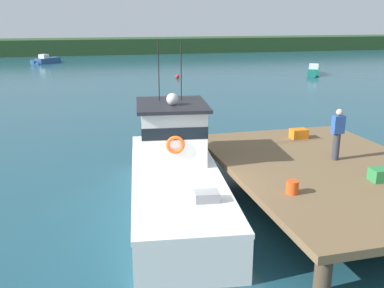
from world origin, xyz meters
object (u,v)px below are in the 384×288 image
(crate_single_far, at_px, (299,134))
(moored_boat_far_left, at_px, (314,71))
(bait_bucket, at_px, (292,187))
(main_fishing_boat, at_px, (174,171))
(deckhand_by_the_boat, at_px, (337,133))
(mooring_buoy_channel_marker, at_px, (177,76))
(crate_stack_near_edge, at_px, (381,175))
(moored_boat_near_channel, at_px, (46,60))

(crate_single_far, bearing_deg, moored_boat_far_left, 59.13)
(crate_single_far, xyz_separation_m, bait_bucket, (-2.68, -4.72, -0.01))
(main_fishing_boat, xyz_separation_m, deckhand_by_the_boat, (5.06, -0.71, 1.05))
(main_fishing_boat, distance_m, crate_single_far, 5.48)
(crate_single_far, bearing_deg, deckhand_by_the_boat, -91.98)
(crate_single_far, relative_size, mooring_buoy_channel_marker, 1.56)
(crate_single_far, bearing_deg, crate_stack_near_edge, -88.71)
(crate_single_far, bearing_deg, bait_bucket, -119.63)
(bait_bucket, bearing_deg, mooring_buoy_channel_marker, 82.90)
(crate_single_far, distance_m, moored_boat_near_channel, 45.86)
(moored_boat_near_channel, xyz_separation_m, mooring_buoy_channel_marker, (13.16, -18.20, -0.21))
(crate_stack_near_edge, relative_size, moored_boat_far_left, 0.14)
(crate_single_far, xyz_separation_m, crate_stack_near_edge, (0.10, -4.52, -0.00))
(main_fishing_boat, relative_size, crate_single_far, 16.58)
(moored_boat_far_left, relative_size, mooring_buoy_channel_marker, 11.08)
(deckhand_by_the_boat, bearing_deg, bait_bucket, -140.27)
(crate_single_far, height_order, deckhand_by_the_boat, deckhand_by_the_boat)
(bait_bucket, bearing_deg, moored_boat_near_channel, 100.78)
(bait_bucket, relative_size, deckhand_by_the_boat, 0.21)
(moored_boat_near_channel, bearing_deg, crate_stack_near_edge, -76.06)
(moored_boat_far_left, bearing_deg, crate_stack_near_edge, -116.74)
(crate_stack_near_edge, bearing_deg, crate_single_far, 91.29)
(mooring_buoy_channel_marker, bearing_deg, moored_boat_far_left, -2.90)
(crate_stack_near_edge, height_order, moored_boat_far_left, crate_stack_near_edge)
(bait_bucket, bearing_deg, moored_boat_far_left, 59.32)
(crate_single_far, height_order, bait_bucket, crate_single_far)
(moored_boat_near_channel, bearing_deg, mooring_buoy_channel_marker, -54.14)
(crate_single_far, relative_size, crate_stack_near_edge, 1.00)
(main_fishing_boat, distance_m, moored_boat_near_channel, 46.61)
(deckhand_by_the_boat, bearing_deg, moored_boat_near_channel, 104.28)
(moored_boat_near_channel, bearing_deg, bait_bucket, -79.22)
(mooring_buoy_channel_marker, bearing_deg, deckhand_by_the_boat, -92.48)
(moored_boat_far_left, xyz_separation_m, moored_boat_near_channel, (-27.16, 18.91, 0.01))
(crate_single_far, bearing_deg, mooring_buoy_channel_marker, 87.48)
(main_fishing_boat, height_order, moored_boat_near_channel, main_fishing_boat)
(deckhand_by_the_boat, bearing_deg, mooring_buoy_channel_marker, 87.52)
(crate_single_far, bearing_deg, main_fishing_boat, -160.23)
(deckhand_by_the_boat, height_order, mooring_buoy_channel_marker, deckhand_by_the_boat)
(main_fishing_boat, xyz_separation_m, mooring_buoy_channel_marker, (6.29, 27.90, -0.81))
(main_fishing_boat, height_order, deckhand_by_the_boat, main_fishing_boat)
(mooring_buoy_channel_marker, bearing_deg, moored_boat_near_channel, 125.86)
(moored_boat_far_left, distance_m, mooring_buoy_channel_marker, 14.02)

